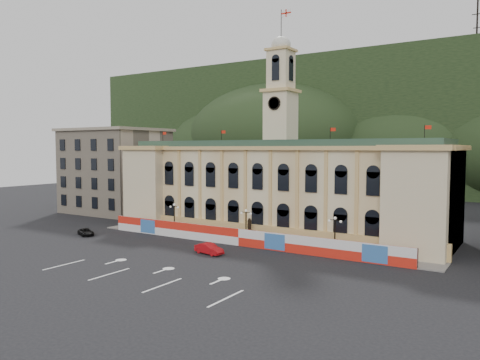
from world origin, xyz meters
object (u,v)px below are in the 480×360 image
Objects in this scene: lamp_center at (246,223)px; red_sedan at (209,249)px; statue at (249,235)px; black_suv at (86,232)px.

lamp_center is 9.05m from red_sedan.
red_sedan is (-0.47, -9.73, -0.46)m from statue.
lamp_center is 1.12× the size of red_sedan.
red_sedan is at bearing -93.10° from lamp_center.
statue reaches higher than red_sedan.
statue is 2.14m from lamp_center.
black_suv is at bearing 100.02° from red_sedan.
statue reaches higher than black_suv.
statue is 0.83× the size of black_suv.
lamp_center is at bearing -46.74° from black_suv.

